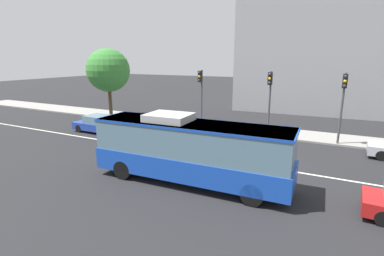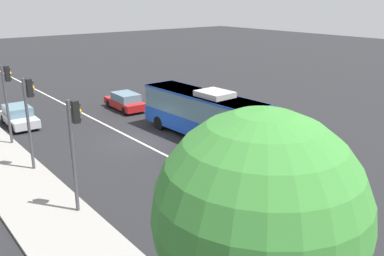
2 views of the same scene
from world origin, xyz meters
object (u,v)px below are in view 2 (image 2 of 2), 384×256
object	(u,v)px
traffic_light_far_corner	(7,91)
sedan_red	(125,101)
transit_bus	(202,112)
street_tree_kerbside_left	(259,215)
traffic_light_mid_block	(75,137)
traffic_light_near_corner	(29,108)
sedan_silver	(19,116)
sedan_blue	(281,227)

from	to	relation	value
traffic_light_far_corner	sedan_red	bearing A→B (deg)	17.85
transit_bus	street_tree_kerbside_left	size ratio (longest dim) A/B	1.40
transit_bus	sedan_red	bearing A→B (deg)	0.51
traffic_light_mid_block	street_tree_kerbside_left	xyz separation A→B (m)	(-10.94, 0.54, 1.38)
sedan_red	traffic_light_far_corner	xyz separation A→B (m)	(-3.13, 10.02, 2.84)
traffic_light_near_corner	street_tree_kerbside_left	bearing A→B (deg)	-90.46
sedan_silver	street_tree_kerbside_left	distance (m)	26.53
traffic_light_near_corner	traffic_light_far_corner	distance (m)	5.14
traffic_light_far_corner	street_tree_kerbside_left	xyz separation A→B (m)	(-22.02, 0.81, 1.38)
sedan_red	street_tree_kerbside_left	distance (m)	27.71
traffic_light_mid_block	sedan_red	bearing A→B (deg)	59.07
traffic_light_near_corner	transit_bus	bearing A→B (deg)	-6.56
sedan_red	street_tree_kerbside_left	world-z (taller)	street_tree_kerbside_left
sedan_red	traffic_light_mid_block	xyz separation A→B (m)	(-14.21, 10.29, 2.84)
sedan_silver	traffic_light_far_corner	world-z (taller)	traffic_light_far_corner
sedan_silver	traffic_light_far_corner	bearing A→B (deg)	-19.02
sedan_blue	sedan_red	xyz separation A→B (m)	(21.35, -5.19, 0.00)
transit_bus	traffic_light_far_corner	size ratio (longest dim) A/B	1.94
sedan_silver	sedan_blue	world-z (taller)	same
sedan_blue	traffic_light_near_corner	xyz separation A→B (m)	(13.09, 5.10, 2.84)
sedan_silver	traffic_light_far_corner	distance (m)	5.19
transit_bus	traffic_light_near_corner	size ratio (longest dim) A/B	1.94
sedan_silver	traffic_light_mid_block	world-z (taller)	traffic_light_mid_block
traffic_light_near_corner	traffic_light_mid_block	bearing A→B (deg)	-88.68
sedan_blue	traffic_light_mid_block	size ratio (longest dim) A/B	0.87
traffic_light_near_corner	traffic_light_mid_block	xyz separation A→B (m)	(-5.96, 0.01, 0.00)
traffic_light_mid_block	traffic_light_far_corner	size ratio (longest dim) A/B	1.00
sedan_red	sedan_blue	bearing A→B (deg)	168.75
sedan_silver	traffic_light_mid_block	size ratio (longest dim) A/B	0.88
sedan_silver	transit_bus	bearing A→B (deg)	41.53
sedan_blue	street_tree_kerbside_left	size ratio (longest dim) A/B	0.63
sedan_silver	sedan_blue	bearing A→B (deg)	10.11
traffic_light_mid_block	traffic_light_far_corner	distance (m)	11.09
sedan_blue	street_tree_kerbside_left	distance (m)	8.01
traffic_light_mid_block	traffic_light_far_corner	world-z (taller)	same
sedan_silver	traffic_light_near_corner	world-z (taller)	traffic_light_near_corner
street_tree_kerbside_left	sedan_silver	bearing A→B (deg)	-5.15
sedan_blue	traffic_light_far_corner	xyz separation A→B (m)	(18.22, 4.83, 2.84)
sedan_silver	traffic_light_near_corner	xyz separation A→B (m)	(-9.19, 1.80, 2.84)
transit_bus	traffic_light_mid_block	distance (m)	11.75
transit_bus	traffic_light_far_corner	xyz separation A→B (m)	(6.63, 10.46, 1.75)
traffic_light_near_corner	street_tree_kerbside_left	size ratio (longest dim) A/B	0.72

